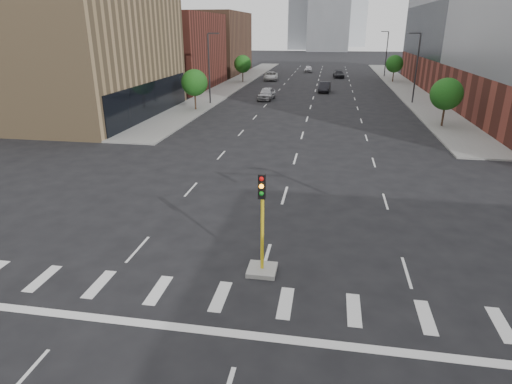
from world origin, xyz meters
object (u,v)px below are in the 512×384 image
(car_mid_right, at_px, (325,87))
(car_deep_right, at_px, (339,74))
(car_near_left, at_px, (267,94))
(median_traffic_signal, at_px, (262,252))
(car_distant, at_px, (308,69))
(car_far_left, at_px, (271,76))

(car_mid_right, bearing_deg, car_deep_right, 86.92)
(car_near_left, height_order, car_mid_right, car_near_left)
(median_traffic_signal, xyz_separation_m, car_distant, (-2.91, 88.96, -0.24))
(car_near_left, xyz_separation_m, car_far_left, (-2.71, 24.67, -0.06))
(car_far_left, height_order, car_distant, car_far_left)
(median_traffic_signal, bearing_deg, car_distant, 91.88)
(car_near_left, height_order, car_deep_right, car_near_left)
(car_near_left, bearing_deg, median_traffic_signal, -78.54)
(car_mid_right, relative_size, car_distant, 1.12)
(car_mid_right, height_order, car_distant, car_mid_right)
(car_near_left, bearing_deg, car_mid_right, 52.31)
(median_traffic_signal, height_order, car_near_left, median_traffic_signal)
(median_traffic_signal, xyz_separation_m, car_deep_right, (3.95, 77.40, -0.25))
(car_far_left, xyz_separation_m, car_deep_right, (13.24, 6.48, -0.07))
(car_far_left, relative_size, car_distant, 1.33)
(car_deep_right, distance_m, car_distant, 13.45)
(car_far_left, distance_m, car_distant, 19.13)
(car_mid_right, distance_m, car_distant, 33.73)
(car_far_left, bearing_deg, median_traffic_signal, -88.63)
(car_mid_right, bearing_deg, median_traffic_signal, -88.23)
(car_mid_right, distance_m, car_deep_right, 22.02)
(car_near_left, relative_size, car_mid_right, 1.05)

